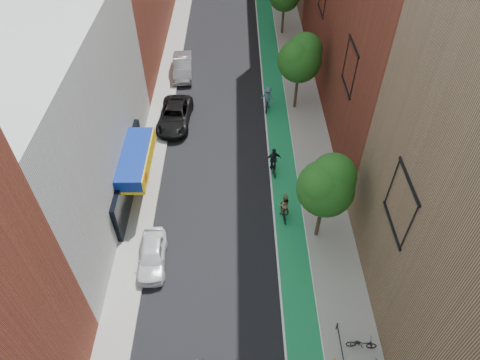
{
  "coord_description": "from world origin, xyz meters",
  "views": [
    {
      "loc": [
        0.55,
        -6.91,
        22.0
      ],
      "look_at": [
        0.74,
        13.61,
        1.5
      ],
      "focal_mm": 32.0,
      "sensor_mm": 36.0,
      "label": 1
    }
  ],
  "objects_px": {
    "cyclist_lane_mid": "(274,163)",
    "parked_car_silver": "(183,67)",
    "parked_car_white": "(152,255)",
    "cyclist_lane_far": "(268,99)",
    "cyclist_lane_near": "(284,208)",
    "parked_car_black": "(175,116)"
  },
  "relations": [
    {
      "from": "cyclist_lane_mid",
      "to": "parked_car_silver",
      "type": "bearing_deg",
      "value": -68.97
    },
    {
      "from": "parked_car_black",
      "to": "parked_car_silver",
      "type": "bearing_deg",
      "value": 92.94
    },
    {
      "from": "cyclist_lane_mid",
      "to": "cyclist_lane_far",
      "type": "xyz_separation_m",
      "value": [
        0.0,
        7.95,
        0.12
      ]
    },
    {
      "from": "parked_car_silver",
      "to": "cyclist_lane_mid",
      "type": "bearing_deg",
      "value": -64.53
    },
    {
      "from": "parked_car_white",
      "to": "cyclist_lane_near",
      "type": "xyz_separation_m",
      "value": [
        8.2,
        3.56,
        0.16
      ]
    },
    {
      "from": "parked_car_white",
      "to": "cyclist_lane_mid",
      "type": "distance_m",
      "value": 11.04
    },
    {
      "from": "parked_car_silver",
      "to": "cyclist_lane_mid",
      "type": "relative_size",
      "value": 2.24
    },
    {
      "from": "parked_car_silver",
      "to": "cyclist_lane_near",
      "type": "height_order",
      "value": "cyclist_lane_near"
    },
    {
      "from": "cyclist_lane_far",
      "to": "parked_car_silver",
      "type": "bearing_deg",
      "value": -21.95
    },
    {
      "from": "parked_car_white",
      "to": "cyclist_lane_near",
      "type": "height_order",
      "value": "cyclist_lane_near"
    },
    {
      "from": "parked_car_silver",
      "to": "parked_car_black",
      "type": "bearing_deg",
      "value": -94.0
    },
    {
      "from": "parked_car_black",
      "to": "parked_car_white",
      "type": "bearing_deg",
      "value": -87.06
    },
    {
      "from": "parked_car_silver",
      "to": "cyclist_lane_far",
      "type": "xyz_separation_m",
      "value": [
        7.8,
        -5.86,
        0.21
      ]
    },
    {
      "from": "parked_car_white",
      "to": "parked_car_black",
      "type": "relative_size",
      "value": 0.72
    },
    {
      "from": "parked_car_white",
      "to": "cyclist_lane_mid",
      "type": "height_order",
      "value": "cyclist_lane_mid"
    },
    {
      "from": "parked_car_white",
      "to": "cyclist_lane_near",
      "type": "relative_size",
      "value": 1.97
    },
    {
      "from": "cyclist_lane_near",
      "to": "cyclist_lane_mid",
      "type": "height_order",
      "value": "cyclist_lane_mid"
    },
    {
      "from": "cyclist_lane_far",
      "to": "cyclist_lane_mid",
      "type": "bearing_deg",
      "value": 104.96
    },
    {
      "from": "cyclist_lane_near",
      "to": "cyclist_lane_mid",
      "type": "relative_size",
      "value": 0.9
    },
    {
      "from": "cyclist_lane_near",
      "to": "parked_car_white",
      "type": "bearing_deg",
      "value": 17.48
    },
    {
      "from": "parked_car_white",
      "to": "parked_car_black",
      "type": "xyz_separation_m",
      "value": [
        0.0,
        13.86,
        0.09
      ]
    },
    {
      "from": "parked_car_white",
      "to": "cyclist_lane_near",
      "type": "distance_m",
      "value": 8.94
    }
  ]
}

